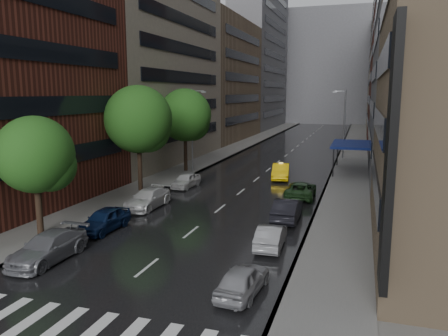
# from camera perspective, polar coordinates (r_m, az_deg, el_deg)

# --- Properties ---
(ground) EXTENTS (220.00, 220.00, 0.00)m
(ground) POSITION_cam_1_polar(r_m,az_deg,el_deg) (19.94, -15.57, -16.66)
(ground) COLOR gray
(ground) RESTS_ON ground
(road) EXTENTS (14.00, 140.00, 0.01)m
(road) POSITION_cam_1_polar(r_m,az_deg,el_deg) (66.17, 8.67, 2.09)
(road) COLOR black
(road) RESTS_ON ground
(sidewalk_left) EXTENTS (4.00, 140.00, 0.15)m
(sidewalk_left) POSITION_cam_1_polar(r_m,az_deg,el_deg) (68.11, 1.16, 2.48)
(sidewalk_left) COLOR gray
(sidewalk_left) RESTS_ON ground
(sidewalk_right) EXTENTS (4.00, 140.00, 0.15)m
(sidewalk_right) POSITION_cam_1_polar(r_m,az_deg,el_deg) (65.40, 16.48, 1.77)
(sidewalk_right) COLOR gray
(sidewalk_right) RESTS_ON ground
(crosswalk) EXTENTS (13.15, 2.80, 0.01)m
(crosswalk) POSITION_cam_1_polar(r_m,az_deg,el_deg) (18.39, -18.60, -19.18)
(crosswalk) COLOR silver
(crosswalk) RESTS_ON ground
(buildings_left) EXTENTS (8.00, 108.00, 38.00)m
(buildings_left) POSITION_cam_1_polar(r_m,az_deg,el_deg) (78.08, -1.28, 15.12)
(buildings_left) COLOR maroon
(buildings_left) RESTS_ON ground
(buildings_right) EXTENTS (8.05, 109.10, 36.00)m
(buildings_right) POSITION_cam_1_polar(r_m,az_deg,el_deg) (71.95, 22.13, 14.11)
(buildings_right) COLOR #937A5B
(buildings_right) RESTS_ON ground
(building_far) EXTENTS (40.00, 14.00, 32.00)m
(building_far) POSITION_cam_1_polar(r_m,az_deg,el_deg) (133.39, 13.55, 12.66)
(building_far) COLOR slate
(building_far) RESTS_ON ground
(tree_near) EXTENTS (4.67, 4.67, 7.44)m
(tree_near) POSITION_cam_1_polar(r_m,az_deg,el_deg) (28.56, -23.45, 1.59)
(tree_near) COLOR #382619
(tree_near) RESTS_ON ground
(tree_mid) EXTENTS (5.92, 5.92, 9.44)m
(tree_mid) POSITION_cam_1_polar(r_m,az_deg,el_deg) (39.01, -11.12, 6.24)
(tree_mid) COLOR #382619
(tree_mid) RESTS_ON ground
(tree_far) EXTENTS (5.80, 5.80, 9.25)m
(tree_far) POSITION_cam_1_polar(r_m,az_deg,el_deg) (48.52, -5.12, 6.90)
(tree_far) COLOR #382619
(tree_far) RESTS_ON ground
(taxi) EXTENTS (2.29, 4.95, 1.57)m
(taxi) POSITION_cam_1_polar(r_m,az_deg,el_deg) (45.14, 7.42, -0.45)
(taxi) COLOR yellow
(taxi) RESTS_ON ground
(parked_cars_left) EXTENTS (2.20, 23.54, 1.47)m
(parked_cars_left) POSITION_cam_1_polar(r_m,az_deg,el_deg) (31.28, -12.81, -5.35)
(parked_cars_left) COLOR slate
(parked_cars_left) RESTS_ON ground
(parked_cars_right) EXTENTS (2.46, 23.28, 1.55)m
(parked_cars_right) POSITION_cam_1_polar(r_m,az_deg,el_deg) (30.17, 8.07, -5.78)
(parked_cars_right) COLOR #95959A
(parked_cars_right) RESTS_ON ground
(street_lamp_left) EXTENTS (1.74, 0.22, 9.00)m
(street_lamp_left) POSITION_cam_1_polar(r_m,az_deg,el_deg) (48.37, -4.09, 5.19)
(street_lamp_left) COLOR gray
(street_lamp_left) RESTS_ON sidewalk_left
(street_lamp_right) EXTENTS (1.74, 0.22, 9.00)m
(street_lamp_right) POSITION_cam_1_polar(r_m,az_deg,el_deg) (59.98, 15.37, 5.76)
(street_lamp_right) COLOR gray
(street_lamp_right) RESTS_ON sidewalk_right
(awning) EXTENTS (4.00, 8.00, 3.12)m
(awning) POSITION_cam_1_polar(r_m,az_deg,el_deg) (50.14, 16.24, 2.97)
(awning) COLOR navy
(awning) RESTS_ON sidewalk_right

